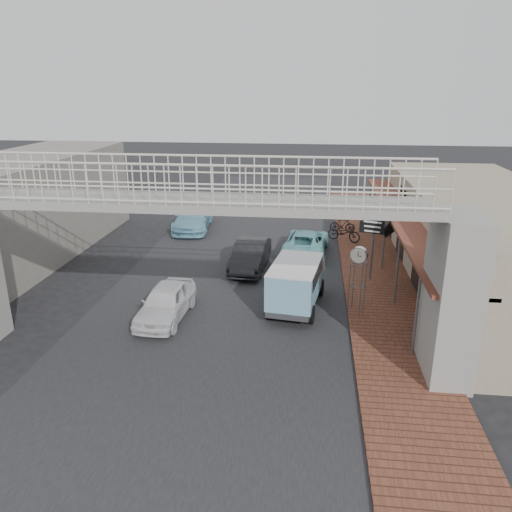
% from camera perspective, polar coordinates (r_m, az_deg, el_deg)
% --- Properties ---
extents(ground, '(120.00, 120.00, 0.00)m').
position_cam_1_polar(ground, '(19.95, -4.15, -5.80)').
color(ground, black).
rests_on(ground, ground).
extents(road_strip, '(10.00, 60.00, 0.01)m').
position_cam_1_polar(road_strip, '(19.95, -4.15, -5.79)').
color(road_strip, black).
rests_on(road_strip, ground).
extents(sidewalk, '(3.00, 40.00, 0.10)m').
position_cam_1_polar(sidewalk, '(22.57, 13.77, -3.18)').
color(sidewalk, brown).
rests_on(sidewalk, ground).
extents(shophouse_row, '(7.20, 18.00, 4.00)m').
position_cam_1_polar(shophouse_row, '(23.88, 24.56, 1.81)').
color(shophouse_row, gray).
rests_on(shophouse_row, ground).
extents(footbridge, '(16.40, 2.40, 6.34)m').
position_cam_1_polar(footbridge, '(15.14, -7.21, -1.10)').
color(footbridge, gray).
rests_on(footbridge, ground).
extents(building_far_left, '(5.00, 14.00, 5.00)m').
position_cam_1_polar(building_far_left, '(28.48, -24.30, 5.40)').
color(building_far_left, gray).
rests_on(building_far_left, ground).
extents(white_hatchback, '(1.72, 3.89, 1.30)m').
position_cam_1_polar(white_hatchback, '(19.02, -10.28, -5.21)').
color(white_hatchback, silver).
rests_on(white_hatchback, ground).
extents(dark_sedan, '(1.67, 4.23, 1.37)m').
position_cam_1_polar(dark_sedan, '(23.71, -0.65, 0.09)').
color(dark_sedan, black).
rests_on(dark_sedan, ground).
extents(angkot_curb, '(2.50, 4.68, 1.25)m').
position_cam_1_polar(angkot_curb, '(26.13, 5.74, 1.64)').
color(angkot_curb, '#6FBBC1').
rests_on(angkot_curb, ground).
extents(angkot_far, '(2.44, 5.13, 1.44)m').
position_cam_1_polar(angkot_far, '(30.75, -7.21, 4.40)').
color(angkot_far, '#73B2C8').
rests_on(angkot_far, ground).
extents(angkot_van, '(2.25, 4.08, 1.91)m').
position_cam_1_polar(angkot_van, '(19.47, 4.63, -2.60)').
color(angkot_van, black).
rests_on(angkot_van, ground).
extents(motorcycle_near, '(2.00, 1.38, 1.00)m').
position_cam_1_polar(motorcycle_near, '(28.20, 10.02, 2.68)').
color(motorcycle_near, black).
rests_on(motorcycle_near, sidewalk).
extents(motorcycle_far, '(1.54, 0.71, 0.89)m').
position_cam_1_polar(motorcycle_far, '(29.95, 9.84, 3.53)').
color(motorcycle_far, black).
rests_on(motorcycle_far, sidewalk).
extents(street_clock, '(0.67, 0.65, 2.59)m').
position_cam_1_polar(street_clock, '(18.88, 11.69, -0.25)').
color(street_clock, '#59595B').
rests_on(street_clock, sidewalk).
extents(arrow_sign, '(1.90, 1.28, 3.15)m').
position_cam_1_polar(arrow_sign, '(22.09, 15.28, 3.31)').
color(arrow_sign, '#59595B').
rests_on(arrow_sign, sidewalk).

